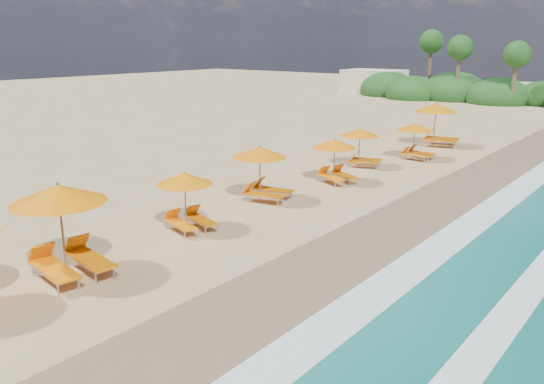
{
  "coord_description": "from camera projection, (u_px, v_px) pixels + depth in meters",
  "views": [
    {
      "loc": [
        11.38,
        -14.28,
        6.25
      ],
      "look_at": [
        0.0,
        0.0,
        1.2
      ],
      "focal_mm": 36.13,
      "sensor_mm": 36.0,
      "label": 1
    }
  ],
  "objects": [
    {
      "name": "surf_foam",
      "position": [
        460.0,
        272.0,
        15.23
      ],
      "size": [
        4.0,
        160.0,
        0.01
      ],
      "color": "white",
      "rests_on": "ground"
    },
    {
      "name": "station_7",
      "position": [
        362.0,
        145.0,
        27.97
      ],
      "size": [
        2.58,
        2.53,
        2.02
      ],
      "rotation": [
        0.0,
        0.0,
        0.34
      ],
      "color": "olive",
      "rests_on": "ground"
    },
    {
      "name": "station_6",
      "position": [
        336.0,
        158.0,
        24.79
      ],
      "size": [
        2.64,
        2.61,
        2.03
      ],
      "rotation": [
        0.0,
        0.0,
        -0.4
      ],
      "color": "olive",
      "rests_on": "ground"
    },
    {
      "name": "ground",
      "position": [
        272.0,
        225.0,
        19.27
      ],
      "size": [
        160.0,
        160.0,
        0.0
      ],
      "primitive_type": "plane",
      "color": "tan",
      "rests_on": "ground"
    },
    {
      "name": "station_5",
      "position": [
        264.0,
        170.0,
        21.98
      ],
      "size": [
        2.74,
        2.64,
        2.24
      ],
      "rotation": [
        0.0,
        0.0,
        0.23
      ],
      "color": "olive",
      "rests_on": "ground"
    },
    {
      "name": "beach_building",
      "position": [
        374.0,
        81.0,
        68.28
      ],
      "size": [
        7.0,
        5.0,
        2.8
      ],
      "primitive_type": "cube",
      "color": "beige",
      "rests_on": "ground"
    },
    {
      "name": "station_8",
      "position": [
        417.0,
        139.0,
        29.72
      ],
      "size": [
        2.23,
        2.08,
        2.01
      ],
      "rotation": [
        0.0,
        0.0,
        -0.05
      ],
      "color": "olive",
      "rests_on": "ground"
    },
    {
      "name": "station_4",
      "position": [
        187.0,
        198.0,
        18.53
      ],
      "size": [
        2.49,
        2.41,
        2.01
      ],
      "rotation": [
        0.0,
        0.0,
        -0.25
      ],
      "color": "olive",
      "rests_on": "ground"
    },
    {
      "name": "wet_sand",
      "position": [
        373.0,
        251.0,
        16.86
      ],
      "size": [
        4.0,
        160.0,
        0.01
      ],
      "primitive_type": "cube",
      "color": "#7F6A4C",
      "rests_on": "ground"
    },
    {
      "name": "station_9",
      "position": [
        438.0,
        122.0,
        33.43
      ],
      "size": [
        3.3,
        3.19,
        2.67
      ],
      "rotation": [
        0.0,
        0.0,
        0.25
      ],
      "color": "olive",
      "rests_on": "ground"
    },
    {
      "name": "treeline",
      "position": [
        462.0,
        91.0,
        59.27
      ],
      "size": [
        25.8,
        8.8,
        9.74
      ],
      "color": "#163D14",
      "rests_on": "ground"
    },
    {
      "name": "station_3",
      "position": [
        65.0,
        225.0,
        14.74
      ],
      "size": [
        3.07,
        2.91,
        2.63
      ],
      "rotation": [
        0.0,
        0.0,
        -0.14
      ],
      "color": "olive",
      "rests_on": "ground"
    }
  ]
}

